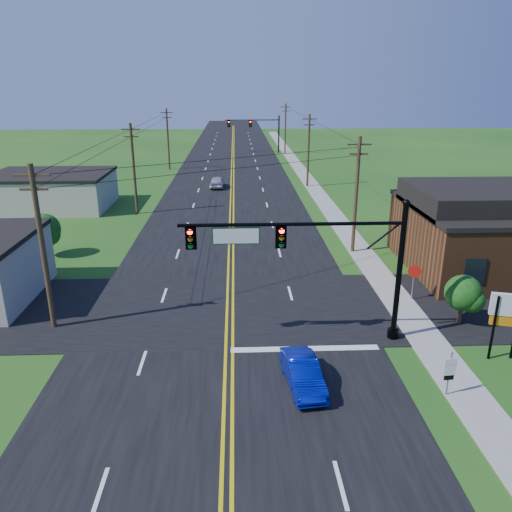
{
  "coord_description": "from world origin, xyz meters",
  "views": [
    {
      "loc": [
        0.62,
        -15.1,
        12.84
      ],
      "look_at": [
        1.65,
        10.0,
        4.0
      ],
      "focal_mm": 35.0,
      "sensor_mm": 36.0,
      "label": 1
    }
  ],
  "objects_px": {
    "route_sign": "(450,371)",
    "stop_sign": "(414,275)",
    "signal_mast_far": "(256,128)",
    "signal_mast_main": "(312,254)",
    "blue_car": "(303,374)"
  },
  "relations": [
    {
      "from": "route_sign",
      "to": "signal_mast_far",
      "type": "bearing_deg",
      "value": 88.81
    },
    {
      "from": "stop_sign",
      "to": "blue_car",
      "type": "bearing_deg",
      "value": -114.01
    },
    {
      "from": "route_sign",
      "to": "stop_sign",
      "type": "height_order",
      "value": "stop_sign"
    },
    {
      "from": "signal_mast_far",
      "to": "signal_mast_main",
      "type": "bearing_deg",
      "value": -90.08
    },
    {
      "from": "route_sign",
      "to": "stop_sign",
      "type": "distance_m",
      "value": 10.08
    },
    {
      "from": "blue_car",
      "to": "stop_sign",
      "type": "relative_size",
      "value": 1.67
    },
    {
      "from": "signal_mast_main",
      "to": "route_sign",
      "type": "distance_m",
      "value": 8.15
    },
    {
      "from": "signal_mast_far",
      "to": "route_sign",
      "type": "distance_m",
      "value": 77.42
    },
    {
      "from": "signal_mast_main",
      "to": "route_sign",
      "type": "height_order",
      "value": "signal_mast_main"
    },
    {
      "from": "signal_mast_far",
      "to": "stop_sign",
      "type": "xyz_separation_m",
      "value": [
        6.97,
        -67.28,
        -2.87
      ]
    },
    {
      "from": "stop_sign",
      "to": "signal_mast_far",
      "type": "bearing_deg",
      "value": 113.6
    },
    {
      "from": "signal_mast_far",
      "to": "route_sign",
      "type": "bearing_deg",
      "value": -86.2
    },
    {
      "from": "blue_car",
      "to": "route_sign",
      "type": "xyz_separation_m",
      "value": [
        6.11,
        -0.98,
        0.6
      ]
    },
    {
      "from": "signal_mast_main",
      "to": "route_sign",
      "type": "relative_size",
      "value": 5.29
    },
    {
      "from": "route_sign",
      "to": "stop_sign",
      "type": "xyz_separation_m",
      "value": [
        1.84,
        9.9,
        0.43
      ]
    }
  ]
}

